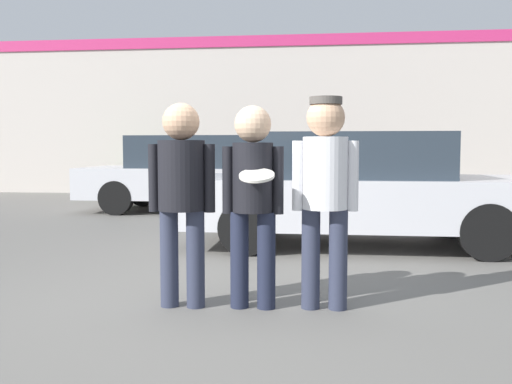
{
  "coord_description": "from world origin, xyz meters",
  "views": [
    {
      "loc": [
        0.96,
        -4.63,
        1.3
      ],
      "look_at": [
        0.39,
        0.13,
        0.93
      ],
      "focal_mm": 40.0,
      "sensor_mm": 36.0,
      "label": 1
    }
  ],
  "objects_px": {
    "person_right": "(325,182)",
    "parked_car_near": "(358,189)",
    "person_left": "(182,186)",
    "parked_car_far": "(198,174)",
    "person_middle_with_frisbee": "(253,190)",
    "shrub": "(148,174)"
  },
  "relations": [
    {
      "from": "person_left",
      "to": "shrub",
      "type": "distance_m",
      "value": 11.19
    },
    {
      "from": "parked_car_near",
      "to": "shrub",
      "type": "bearing_deg",
      "value": 125.33
    },
    {
      "from": "person_left",
      "to": "parked_car_near",
      "type": "xyz_separation_m",
      "value": [
        1.59,
        3.19,
        -0.24
      ]
    },
    {
      "from": "person_middle_with_frisbee",
      "to": "parked_car_near",
      "type": "relative_size",
      "value": 0.36
    },
    {
      "from": "parked_car_near",
      "to": "person_middle_with_frisbee",
      "type": "bearing_deg",
      "value": -107.85
    },
    {
      "from": "parked_car_far",
      "to": "shrub",
      "type": "distance_m",
      "value": 4.19
    },
    {
      "from": "parked_car_far",
      "to": "person_right",
      "type": "bearing_deg",
      "value": -69.38
    },
    {
      "from": "person_middle_with_frisbee",
      "to": "person_left",
      "type": "bearing_deg",
      "value": -176.75
    },
    {
      "from": "person_right",
      "to": "parked_car_far",
      "type": "relative_size",
      "value": 0.36
    },
    {
      "from": "person_right",
      "to": "parked_car_near",
      "type": "distance_m",
      "value": 3.15
    },
    {
      "from": "parked_car_near",
      "to": "parked_car_far",
      "type": "height_order",
      "value": "parked_car_far"
    },
    {
      "from": "person_left",
      "to": "person_middle_with_frisbee",
      "type": "relative_size",
      "value": 1.01
    },
    {
      "from": "parked_car_far",
      "to": "person_left",
      "type": "bearing_deg",
      "value": -78.3
    },
    {
      "from": "person_right",
      "to": "parked_car_far",
      "type": "xyz_separation_m",
      "value": [
        -2.61,
        6.93,
        -0.26
      ]
    },
    {
      "from": "person_right",
      "to": "person_middle_with_frisbee",
      "type": "bearing_deg",
      "value": -175.46
    },
    {
      "from": "person_middle_with_frisbee",
      "to": "shrub",
      "type": "xyz_separation_m",
      "value": [
        -4.22,
        10.54,
        -0.36
      ]
    },
    {
      "from": "person_left",
      "to": "parked_car_far",
      "type": "height_order",
      "value": "person_left"
    },
    {
      "from": "person_left",
      "to": "person_right",
      "type": "height_order",
      "value": "person_right"
    },
    {
      "from": "person_left",
      "to": "parked_car_far",
      "type": "xyz_separation_m",
      "value": [
        -1.45,
        7.01,
        -0.22
      ]
    },
    {
      "from": "parked_car_far",
      "to": "shrub",
      "type": "relative_size",
      "value": 3.86
    },
    {
      "from": "person_left",
      "to": "parked_car_near",
      "type": "relative_size",
      "value": 0.37
    },
    {
      "from": "person_right",
      "to": "shrub",
      "type": "height_order",
      "value": "person_right"
    }
  ]
}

